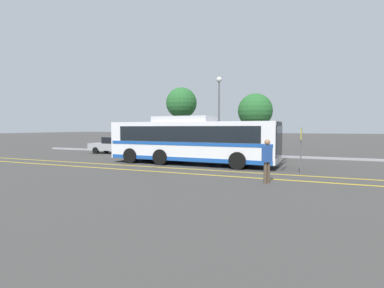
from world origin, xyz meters
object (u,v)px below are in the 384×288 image
object	(u,v)px
pedestrian_0	(267,158)
bus_stop_sign	(301,145)
parked_car_0	(114,145)
parked_car_2	(244,150)
tree_1	(255,111)
parked_car_1	(173,147)
tree_0	(181,103)
transit_bus	(192,140)
street_lamp	(219,100)

from	to	relation	value
pedestrian_0	bus_stop_sign	size ratio (longest dim) A/B	0.79
parked_car_0	parked_car_2	world-z (taller)	parked_car_0
parked_car_2	tree_1	world-z (taller)	tree_1
parked_car_0	parked_car_2	xyz separation A→B (m)	(11.94, -0.02, -0.09)
parked_car_1	tree_1	distance (m)	9.40
pedestrian_0	tree_0	distance (m)	18.85
tree_0	tree_1	xyz separation A→B (m)	(7.22, 1.46, -0.86)
transit_bus	pedestrian_0	world-z (taller)	transit_bus
parked_car_0	tree_1	world-z (taller)	tree_1
tree_0	tree_1	bearing A→B (deg)	11.45
parked_car_0	street_lamp	distance (m)	10.26
street_lamp	tree_0	world-z (taller)	street_lamp
street_lamp	tree_1	xyz separation A→B (m)	(2.37, 4.12, -0.75)
transit_bus	parked_car_0	xyz separation A→B (m)	(-9.54, 4.48, -0.82)
parked_car_2	tree_0	xyz separation A→B (m)	(-7.78, 5.55, 4.19)
parked_car_2	bus_stop_sign	xyz separation A→B (m)	(4.33, -6.06, 0.84)
parked_car_0	parked_car_1	size ratio (longest dim) A/B	0.97
parked_car_1	tree_0	size ratio (longest dim) A/B	0.75
parked_car_2	parked_car_1	bearing A→B (deg)	-86.44
bus_stop_sign	tree_0	world-z (taller)	tree_0
pedestrian_0	tree_1	size ratio (longest dim) A/B	0.33
tree_1	transit_bus	bearing A→B (deg)	-99.11
parked_car_0	tree_0	size ratio (longest dim) A/B	0.73
transit_bus	street_lamp	size ratio (longest dim) A/B	1.66
parked_car_2	bus_stop_sign	world-z (taller)	bus_stop_sign
parked_car_1	bus_stop_sign	world-z (taller)	bus_stop_sign
pedestrian_0	tree_1	bearing A→B (deg)	-128.55
parked_car_1	bus_stop_sign	distance (m)	12.04
tree_1	parked_car_2	bearing A→B (deg)	-85.41
transit_bus	pedestrian_0	xyz separation A→B (m)	(5.54, -4.89, -0.49)
transit_bus	bus_stop_sign	size ratio (longest dim) A/B	4.77
parked_car_1	street_lamp	xyz separation A→B (m)	(3.07, 2.81, 4.02)
bus_stop_sign	tree_0	size ratio (longest dim) A/B	0.37
tree_1	street_lamp	bearing A→B (deg)	-119.86
transit_bus	bus_stop_sign	world-z (taller)	transit_bus
parked_car_2	pedestrian_0	distance (m)	9.86
pedestrian_0	bus_stop_sign	distance (m)	3.52
parked_car_1	parked_car_0	bearing A→B (deg)	-88.96
tree_1	parked_car_0	bearing A→B (deg)	-148.43
parked_car_2	parked_car_0	bearing A→B (deg)	-85.79
parked_car_2	tree_0	distance (m)	10.44
transit_bus	tree_0	distance (m)	11.82
parked_car_2	pedestrian_0	bearing A→B (deg)	22.90
parked_car_0	parked_car_1	bearing A→B (deg)	-92.57
parked_car_1	tree_1	world-z (taller)	tree_1
street_lamp	tree_1	world-z (taller)	street_lamp
parked_car_0	parked_car_2	distance (m)	11.94
parked_car_0	bus_stop_sign	xyz separation A→B (m)	(16.27, -6.08, 0.75)
parked_car_2	bus_stop_sign	size ratio (longest dim) A/B	1.82
tree_1	parked_car_1	bearing A→B (deg)	-128.07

